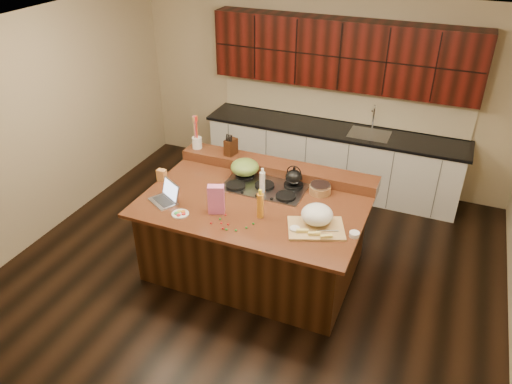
% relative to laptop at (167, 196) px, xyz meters
% --- Properties ---
extents(room, '(5.52, 5.02, 2.72)m').
position_rel_laptop_xyz_m(room, '(0.87, 0.37, 0.37)').
color(room, black).
rests_on(room, ground).
extents(island, '(2.40, 1.60, 0.92)m').
position_rel_laptop_xyz_m(island, '(0.87, 0.37, -0.51)').
color(island, black).
rests_on(island, ground).
extents(back_ledge, '(2.40, 0.30, 0.12)m').
position_rel_laptop_xyz_m(back_ledge, '(0.87, 1.07, 0.00)').
color(back_ledge, black).
rests_on(back_ledge, island).
extents(cooktop, '(0.92, 0.52, 0.05)m').
position_rel_laptop_xyz_m(cooktop, '(0.87, 0.67, -0.04)').
color(cooktop, gray).
rests_on(cooktop, island).
extents(back_counter, '(3.70, 0.66, 2.40)m').
position_rel_laptop_xyz_m(back_counter, '(1.17, 2.59, 0.01)').
color(back_counter, silver).
rests_on(back_counter, ground).
extents(kettle, '(0.25, 0.25, 0.17)m').
position_rel_laptop_xyz_m(kettle, '(1.17, 0.80, 0.07)').
color(kettle, black).
rests_on(kettle, cooktop).
extents(green_bowl, '(0.43, 0.43, 0.18)m').
position_rel_laptop_xyz_m(green_bowl, '(0.57, 0.80, 0.08)').
color(green_bowl, olive).
rests_on(green_bowl, cooktop).
extents(laptop, '(0.38, 0.36, 0.21)m').
position_rel_laptop_xyz_m(laptop, '(0.00, 0.00, 0.00)').
color(laptop, '#B7B7BC').
rests_on(laptop, island).
extents(oil_bottle, '(0.07, 0.07, 0.27)m').
position_rel_laptop_xyz_m(oil_bottle, '(1.05, 0.10, 0.08)').
color(oil_bottle, orange).
rests_on(oil_bottle, island).
extents(vinegar_bottle, '(0.08, 0.08, 0.25)m').
position_rel_laptop_xyz_m(vinegar_bottle, '(0.89, 0.56, 0.07)').
color(vinegar_bottle, silver).
rests_on(vinegar_bottle, island).
extents(wooden_tray, '(0.66, 0.57, 0.22)m').
position_rel_laptop_xyz_m(wooden_tray, '(1.63, 0.16, 0.04)').
color(wooden_tray, tan).
rests_on(wooden_tray, island).
extents(ramekin_a, '(0.11, 0.11, 0.04)m').
position_rel_laptop_xyz_m(ramekin_a, '(1.46, -0.01, -0.03)').
color(ramekin_a, white).
rests_on(ramekin_a, island).
extents(ramekin_b, '(0.13, 0.13, 0.04)m').
position_rel_laptop_xyz_m(ramekin_b, '(2.02, 0.14, -0.03)').
color(ramekin_b, white).
rests_on(ramekin_b, island).
extents(ramekin_c, '(0.12, 0.12, 0.04)m').
position_rel_laptop_xyz_m(ramekin_c, '(1.58, 0.42, -0.03)').
color(ramekin_c, white).
rests_on(ramekin_c, island).
extents(strainer_bowl, '(0.26, 0.26, 0.09)m').
position_rel_laptop_xyz_m(strainer_bowl, '(1.48, 0.80, -0.01)').
color(strainer_bowl, '#996B3F').
rests_on(strainer_bowl, island).
extents(kitchen_timer, '(0.09, 0.09, 0.07)m').
position_rel_laptop_xyz_m(kitchen_timer, '(1.64, 0.18, -0.02)').
color(kitchen_timer, silver).
rests_on(kitchen_timer, island).
extents(pink_bag, '(0.19, 0.15, 0.31)m').
position_rel_laptop_xyz_m(pink_bag, '(0.60, 0.00, 0.10)').
color(pink_bag, pink).
rests_on(pink_bag, island).
extents(candy_plate, '(0.22, 0.22, 0.01)m').
position_rel_laptop_xyz_m(candy_plate, '(0.27, -0.18, -0.05)').
color(candy_plate, white).
rests_on(candy_plate, island).
extents(package_box, '(0.11, 0.08, 0.14)m').
position_rel_laptop_xyz_m(package_box, '(-0.28, 0.35, 0.01)').
color(package_box, '#D8914C').
rests_on(package_box, island).
extents(utensil_crock, '(0.14, 0.14, 0.14)m').
position_rel_laptop_xyz_m(utensil_crock, '(-0.20, 1.07, 0.13)').
color(utensil_crock, white).
rests_on(utensil_crock, back_ledge).
extents(knife_block, '(0.13, 0.18, 0.20)m').
position_rel_laptop_xyz_m(knife_block, '(0.27, 1.07, 0.16)').
color(knife_block, black).
rests_on(knife_block, back_ledge).
extents(gumdrop_0, '(0.02, 0.02, 0.02)m').
position_rel_laptop_xyz_m(gumdrop_0, '(0.81, -0.16, -0.05)').
color(gumdrop_0, red).
rests_on(gumdrop_0, island).
extents(gumdrop_1, '(0.02, 0.02, 0.02)m').
position_rel_laptop_xyz_m(gumdrop_1, '(1.00, -0.15, -0.05)').
color(gumdrop_1, '#198C26').
rests_on(gumdrop_1, island).
extents(gumdrop_2, '(0.02, 0.02, 0.02)m').
position_rel_laptop_xyz_m(gumdrop_2, '(0.64, -0.21, -0.05)').
color(gumdrop_2, red).
rests_on(gumdrop_2, island).
extents(gumdrop_3, '(0.02, 0.02, 0.02)m').
position_rel_laptop_xyz_m(gumdrop_3, '(0.92, -0.23, -0.05)').
color(gumdrop_3, '#198C26').
rests_on(gumdrop_3, island).
extents(gumdrop_4, '(0.02, 0.02, 0.02)m').
position_rel_laptop_xyz_m(gumdrop_4, '(0.79, -0.25, -0.05)').
color(gumdrop_4, red).
rests_on(gumdrop_4, island).
extents(gumdrop_5, '(0.02, 0.02, 0.02)m').
position_rel_laptop_xyz_m(gumdrop_5, '(0.69, -0.11, -0.05)').
color(gumdrop_5, '#198C26').
rests_on(gumdrop_5, island).
extents(gumdrop_6, '(0.02, 0.02, 0.02)m').
position_rel_laptop_xyz_m(gumdrop_6, '(0.74, -0.17, -0.05)').
color(gumdrop_6, red).
rests_on(gumdrop_6, island).
extents(gumdrop_7, '(0.02, 0.02, 0.02)m').
position_rel_laptop_xyz_m(gumdrop_7, '(1.04, -0.05, -0.05)').
color(gumdrop_7, '#198C26').
rests_on(gumdrop_7, island).
extents(gumdrop_8, '(0.02, 0.02, 0.02)m').
position_rel_laptop_xyz_m(gumdrop_8, '(0.71, -0.02, -0.05)').
color(gumdrop_8, red).
rests_on(gumdrop_8, island).
extents(gumdrop_9, '(0.02, 0.02, 0.02)m').
position_rel_laptop_xyz_m(gumdrop_9, '(0.83, -0.25, -0.05)').
color(gumdrop_9, '#198C26').
rests_on(gumdrop_9, island).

